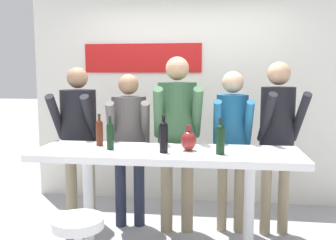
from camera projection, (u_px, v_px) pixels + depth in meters
back_wall at (183, 96)px, 4.75m from camera, size 3.88×0.12×2.68m
tasting_table at (166, 166)px, 3.22m from camera, size 2.28×0.68×0.97m
person_far_left at (78, 128)px, 3.99m from camera, size 0.45×0.55×1.70m
person_left at (129, 134)px, 3.91m from camera, size 0.49×0.58×1.62m
person_center_left at (177, 126)px, 3.75m from camera, size 0.51×0.62×1.80m
person_center at (232, 133)px, 3.77m from camera, size 0.38×0.50×1.65m
person_center_right at (277, 128)px, 3.69m from camera, size 0.46×0.58×1.74m
wine_bottle_0 at (110, 134)px, 3.23m from camera, size 0.06×0.06×0.29m
wine_bottle_1 at (99, 131)px, 3.41m from camera, size 0.06×0.06×0.29m
wine_bottle_2 at (164, 135)px, 3.10m from camera, size 0.07×0.07×0.32m
wine_bottle_3 at (220, 138)px, 3.04m from camera, size 0.07×0.07×0.30m
decorative_vase at (189, 140)px, 3.18m from camera, size 0.13×0.13×0.22m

